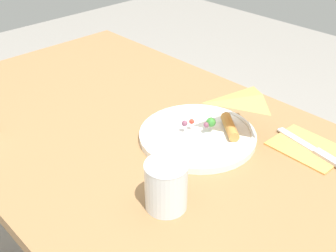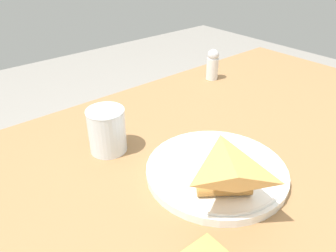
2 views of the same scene
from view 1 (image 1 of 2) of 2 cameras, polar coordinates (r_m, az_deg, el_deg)
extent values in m
cube|color=olive|center=(1.03, -5.16, -0.50)|extent=(1.18, 0.73, 0.03)
cube|color=brown|center=(1.77, -7.61, -0.19)|extent=(0.06, 0.06, 0.73)
cylinder|color=white|center=(0.97, 4.02, -1.31)|extent=(0.27, 0.27, 0.02)
torus|color=white|center=(0.96, 4.04, -0.84)|extent=(0.25, 0.25, 0.01)
pyramid|color=tan|center=(0.96, 4.42, -0.39)|extent=(0.16, 0.17, 0.02)
cylinder|color=#C68942|center=(0.97, 8.36, -0.08)|extent=(0.09, 0.08, 0.02)
sphere|color=#7A4256|center=(0.95, 5.21, 0.15)|extent=(0.01, 0.01, 0.01)
sphere|color=#7A4256|center=(0.95, 2.26, 0.36)|extent=(0.01, 0.01, 0.01)
sphere|color=red|center=(0.96, 3.22, 0.62)|extent=(0.01, 0.01, 0.01)
sphere|color=#388433|center=(0.95, 5.83, 0.52)|extent=(0.02, 0.02, 0.02)
cylinder|color=white|center=(0.76, -0.26, -8.08)|extent=(0.08, 0.08, 0.10)
cylinder|color=#B27F42|center=(0.77, -0.26, -8.68)|extent=(0.07, 0.07, 0.07)
torus|color=white|center=(0.73, -0.27, -5.36)|extent=(0.08, 0.08, 0.00)
cube|color=#E59E4C|center=(0.99, 18.39, -2.81)|extent=(0.15, 0.12, 0.00)
cube|color=#B2B2B7|center=(0.96, 20.80, -4.00)|extent=(0.07, 0.03, 0.01)
cube|color=silver|center=(1.00, 17.05, -1.75)|extent=(0.11, 0.04, 0.00)
ellipsoid|color=silver|center=(1.02, 15.14, -0.55)|extent=(0.02, 0.02, 0.00)
camera|label=2|loc=(0.95, 38.88, 16.96)|focal=35.00mm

